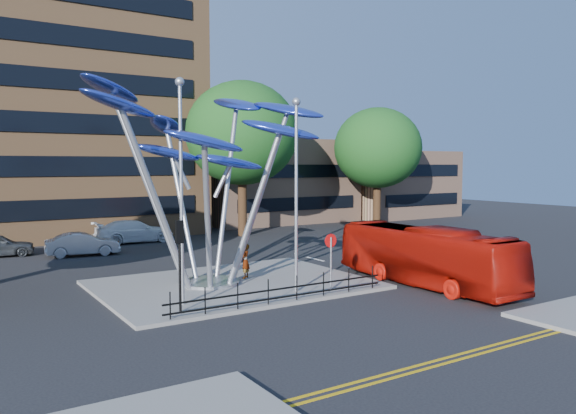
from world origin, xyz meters
TOP-DOWN VIEW (x-y plane):
  - ground at (0.00, 0.00)m, footprint 120.00×120.00m
  - traffic_island at (-1.00, 6.00)m, footprint 12.00×9.00m
  - double_yellow_near at (0.00, -6.00)m, footprint 40.00×0.12m
  - double_yellow_far at (0.00, -6.30)m, footprint 40.00×0.12m
  - brick_tower at (-6.00, 32.00)m, footprint 25.00×15.00m
  - low_building_near at (16.00, 30.00)m, footprint 15.00×8.00m
  - low_building_far at (30.00, 28.00)m, footprint 12.00×8.00m
  - tree_right at (8.00, 22.00)m, footprint 8.80×8.80m
  - tree_far at (22.00, 22.00)m, footprint 8.00×8.00m
  - leaf_sculpture at (-2.07, 6.68)m, footprint 12.72×9.54m
  - street_lamp_left at (-4.50, 3.50)m, footprint 0.36×0.36m
  - street_lamp_right at (0.50, 3.00)m, footprint 0.36×0.36m
  - traffic_light_island at (-5.00, 2.50)m, footprint 0.28×0.18m
  - no_entry_sign_island at (2.00, 2.52)m, footprint 0.60×0.10m
  - pedestrian_railing_front at (-1.00, 1.70)m, footprint 10.00×0.06m
  - red_bus at (6.60, 1.34)m, footprint 2.58×9.97m
  - pedestrian at (-0.01, 6.68)m, footprint 0.72×0.70m
  - parked_car_mid at (-4.88, 18.75)m, footprint 4.51×2.10m
  - parked_car_right at (-0.38, 22.78)m, footprint 5.61×2.29m

SIDE VIEW (x-z plane):
  - ground at x=0.00m, z-range 0.00..0.00m
  - double_yellow_near at x=0.00m, z-range 0.00..0.01m
  - double_yellow_far at x=0.00m, z-range 0.00..0.01m
  - traffic_island at x=-1.00m, z-range 0.00..0.15m
  - pedestrian_railing_front at x=-1.00m, z-range 0.05..1.05m
  - parked_car_mid at x=-4.88m, z-range 0.00..1.43m
  - parked_car_right at x=-0.38m, z-range 0.00..1.63m
  - pedestrian at x=-0.01m, z-range 0.15..1.82m
  - red_bus at x=6.60m, z-range 0.00..2.76m
  - no_entry_sign_island at x=2.00m, z-range 0.59..3.04m
  - traffic_light_island at x=-5.00m, z-range 0.90..4.33m
  - low_building_far at x=30.00m, z-range 0.00..7.00m
  - low_building_near at x=16.00m, z-range 0.00..8.00m
  - street_lamp_right at x=0.50m, z-range 0.94..9.24m
  - street_lamp_left at x=-4.50m, z-range 0.96..9.76m
  - leaf_sculpture at x=-2.07m, z-range 2.12..11.63m
  - tree_far at x=22.00m, z-range 1.70..12.51m
  - tree_right at x=8.00m, z-range 1.98..14.09m
  - brick_tower at x=-6.00m, z-range 0.00..30.00m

